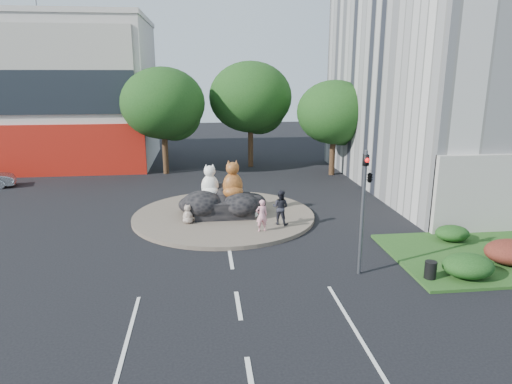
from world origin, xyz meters
TOP-DOWN VIEW (x-y plane):
  - ground at (0.00, 0.00)m, footprint 120.00×120.00m
  - roundabout_island at (0.00, 10.00)m, footprint 10.00×10.00m
  - rock_plinth at (0.00, 10.00)m, footprint 3.20×2.60m
  - shophouse_block at (-18.00, 27.91)m, footprint 25.20×12.30m
  - grass_verge at (12.00, 3.00)m, footprint 10.00×6.00m
  - tree_left at (-3.93, 22.06)m, footprint 6.46×6.46m
  - tree_mid at (3.07, 24.06)m, footprint 6.84×6.84m
  - tree_right at (9.07, 20.06)m, footprint 5.70×5.70m
  - hedge_near_green at (9.00, 1.00)m, footprint 2.00×1.60m
  - hedge_red at (11.50, 2.00)m, footprint 2.20×1.76m
  - hedge_back_green at (10.50, 4.80)m, footprint 1.60×1.28m
  - traffic_light at (5.10, 2.00)m, footprint 0.44×1.24m
  - street_lamp at (12.82, 8.00)m, footprint 2.34×0.22m
  - cat_white at (-0.72, 10.41)m, footprint 1.23×1.10m
  - cat_tabby at (0.52, 10.11)m, footprint 1.30×1.14m
  - kitten_calico at (-1.94, 8.66)m, footprint 0.75×0.71m
  - kitten_white at (1.58, 9.16)m, footprint 0.64×0.66m
  - pedestrian_pink at (1.72, 6.96)m, footprint 0.64×0.48m
  - pedestrian_dark at (2.82, 7.90)m, footprint 1.10×1.03m
  - litter_bin at (7.50, 1.05)m, footprint 0.53×0.53m

SIDE VIEW (x-z plane):
  - ground at x=0.00m, z-range 0.00..0.00m
  - grass_verge at x=12.00m, z-range 0.00..0.12m
  - roundabout_island at x=0.00m, z-range 0.00..0.20m
  - litter_bin at x=7.50m, z-range 0.12..0.80m
  - hedge_back_green at x=10.50m, z-range 0.12..0.84m
  - hedge_near_green at x=9.00m, z-range 0.12..1.02m
  - hedge_red at x=11.50m, z-range 0.12..1.11m
  - kitten_white at x=1.58m, z-range 0.20..1.03m
  - rock_plinth at x=0.00m, z-range 0.20..1.10m
  - kitten_calico at x=-1.94m, z-range 0.20..1.21m
  - pedestrian_pink at x=1.72m, z-range 0.20..1.81m
  - pedestrian_dark at x=2.82m, z-range 0.20..2.01m
  - cat_white at x=-0.72m, z-range 1.10..2.96m
  - cat_tabby at x=0.52m, z-range 1.10..3.20m
  - traffic_light at x=5.10m, z-range 1.12..6.12m
  - street_lamp at x=12.82m, z-range 0.52..8.58m
  - tree_right at x=9.07m, z-range 0.98..8.28m
  - tree_left at x=-3.93m, z-range 1.11..9.38m
  - tree_mid at x=3.07m, z-range 1.18..9.94m
  - shophouse_block at x=-18.00m, z-range -2.52..14.88m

